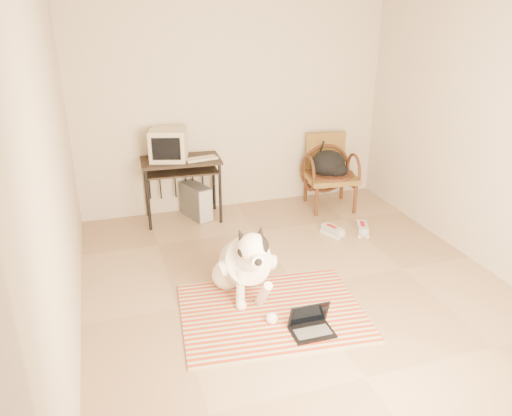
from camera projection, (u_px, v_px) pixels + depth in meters
name	position (u px, v px, depth m)	size (l,w,h in m)	color
floor	(297.00, 287.00, 4.83)	(4.50, 4.50, 0.00)	#9B7E5F
wall_back	(234.00, 105.00, 6.29)	(4.50, 4.50, 0.00)	beige
wall_front	(488.00, 283.00, 2.33)	(4.50, 4.50, 0.00)	beige
wall_left	(57.00, 176.00, 3.75)	(4.50, 4.50, 0.00)	beige
wall_right	(492.00, 135.00, 4.87)	(4.50, 4.50, 0.00)	beige
rug	(272.00, 312.00, 4.44)	(1.71, 1.37, 0.02)	red
dog	(245.00, 264.00, 4.58)	(0.55, 1.16, 0.83)	white
laptop	(311.00, 325.00, 4.15)	(0.35, 0.26, 0.24)	black
computer_desk	(181.00, 168.00, 6.06)	(0.98, 0.58, 0.79)	black
crt_monitor	(168.00, 144.00, 5.95)	(0.51, 0.50, 0.38)	#B5AA8E
desk_keyboard	(201.00, 159.00, 6.01)	(0.38, 0.14, 0.03)	#B5AA8E
pc_tower	(197.00, 201.00, 6.31)	(0.34, 0.50, 0.43)	#4F4F51
rattan_chair	(330.00, 172.00, 6.58)	(0.70, 0.68, 0.95)	brown
backpack	(330.00, 165.00, 6.46)	(0.47, 0.39, 0.34)	black
sneaker_left	(333.00, 231.00, 5.90)	(0.22, 0.32, 0.10)	silver
sneaker_right	(362.00, 229.00, 5.95)	(0.23, 0.33, 0.11)	silver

